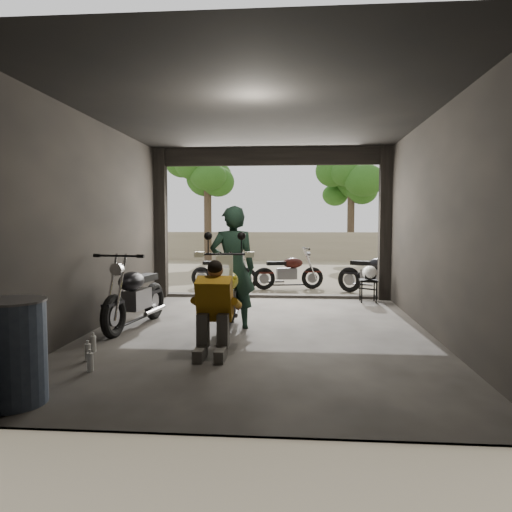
% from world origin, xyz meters
% --- Properties ---
extents(ground, '(80.00, 80.00, 0.00)m').
position_xyz_m(ground, '(0.00, 0.00, 0.00)').
color(ground, '#7A6D56').
rests_on(ground, ground).
extents(garage, '(7.00, 7.13, 3.20)m').
position_xyz_m(garage, '(0.00, 0.55, 1.28)').
color(garage, '#2D2B28').
rests_on(garage, ground).
extents(boundary_wall, '(18.00, 0.30, 1.20)m').
position_xyz_m(boundary_wall, '(0.00, 14.00, 0.60)').
color(boundary_wall, gray).
rests_on(boundary_wall, ground).
extents(tree_left, '(2.20, 2.20, 5.60)m').
position_xyz_m(tree_left, '(-3.00, 12.50, 3.99)').
color(tree_left, '#382B1E').
rests_on(tree_left, ground).
extents(tree_right, '(2.20, 2.20, 5.00)m').
position_xyz_m(tree_right, '(2.80, 14.00, 3.56)').
color(tree_right, '#382B1E').
rests_on(tree_right, ground).
extents(main_bike, '(0.91, 1.93, 1.25)m').
position_xyz_m(main_bike, '(-0.48, 0.12, 0.63)').
color(main_bike, beige).
rests_on(main_bike, ground).
extents(left_bike, '(0.95, 1.84, 1.19)m').
position_xyz_m(left_bike, '(-1.94, 0.27, 0.59)').
color(left_bike, black).
rests_on(left_bike, ground).
extents(outside_bike_a, '(1.55, 0.82, 1.00)m').
position_xyz_m(outside_bike_a, '(-1.23, 4.89, 0.50)').
color(outside_bike_a, black).
rests_on(outside_bike_a, ground).
extents(outside_bike_b, '(1.60, 0.92, 1.02)m').
position_xyz_m(outside_bike_b, '(0.35, 4.90, 0.51)').
color(outside_bike_b, '#3A120E').
rests_on(outside_bike_b, ground).
extents(outside_bike_c, '(1.74, 1.52, 1.12)m').
position_xyz_m(outside_bike_c, '(2.31, 4.12, 0.56)').
color(outside_bike_c, black).
rests_on(outside_bike_c, ground).
extents(rider, '(0.76, 0.57, 1.89)m').
position_xyz_m(rider, '(-0.42, 0.34, 0.95)').
color(rider, black).
rests_on(rider, ground).
extents(mechanic, '(0.58, 0.79, 1.14)m').
position_xyz_m(mechanic, '(-0.46, -1.26, 0.57)').
color(mechanic, '#C18919').
rests_on(mechanic, ground).
extents(stool, '(0.35, 0.35, 0.48)m').
position_xyz_m(stool, '(2.00, 3.00, 0.41)').
color(stool, black).
rests_on(stool, ground).
extents(helmet, '(0.35, 0.37, 0.29)m').
position_xyz_m(helmet, '(2.02, 2.96, 0.62)').
color(helmet, white).
rests_on(helmet, stool).
extents(oil_drum, '(0.66, 0.66, 0.95)m').
position_xyz_m(oil_drum, '(-2.00, -3.00, 0.48)').
color(oil_drum, '#3A4962').
rests_on(oil_drum, ground).
extents(sign_post, '(0.89, 0.08, 2.67)m').
position_xyz_m(sign_post, '(3.20, 4.58, 1.83)').
color(sign_post, black).
rests_on(sign_post, ground).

